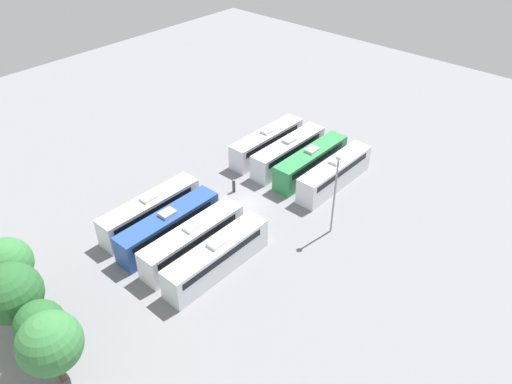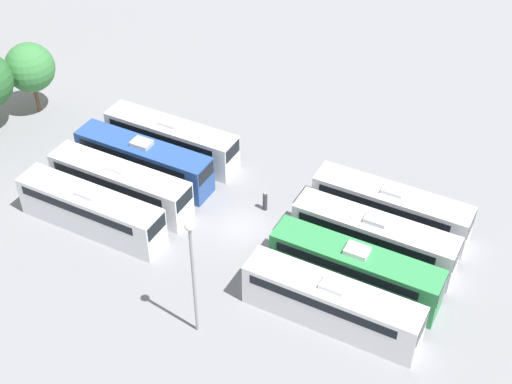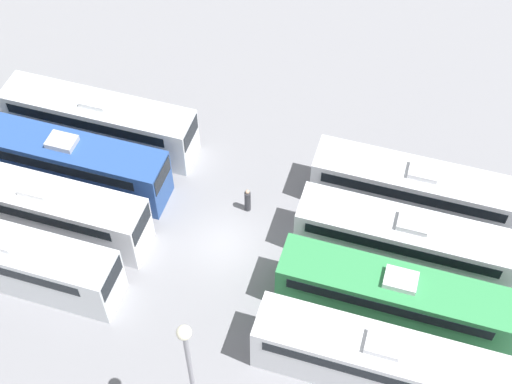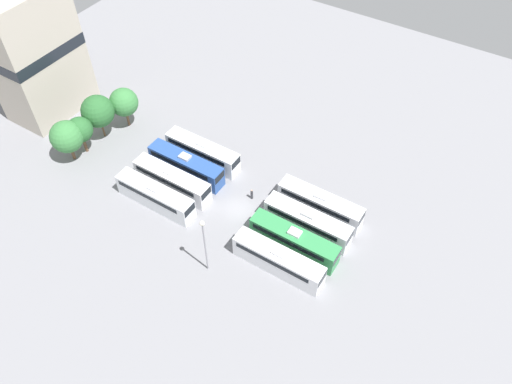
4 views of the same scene
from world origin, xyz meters
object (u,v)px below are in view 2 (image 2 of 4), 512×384
object	(u,v)px
bus_3	(390,207)
bus_1	(354,268)
bus_6	(143,160)
bus_7	(171,139)
bus_4	(91,209)
worker_person	(265,201)
tree_3	(30,68)
bus_2	(373,236)
bus_5	(120,184)
bus_0	(331,302)
light_pole	(192,262)

from	to	relation	value
bus_3	bus_1	bearing A→B (deg)	179.82
bus_3	bus_6	size ratio (longest dim) A/B	1.00
bus_6	bus_7	xyz separation A→B (m)	(3.49, -0.39, 0.00)
bus_6	bus_4	bearing A→B (deg)	-179.52
bus_3	worker_person	size ratio (longest dim) A/B	6.85
bus_4	tree_3	bearing A→B (deg)	53.93
bus_7	bus_3	bearing A→B (deg)	-89.29
bus_2	bus_4	bearing A→B (deg)	109.77
bus_4	bus_5	size ratio (longest dim) A/B	1.00
bus_0	bus_2	distance (m)	7.15
bus_2	worker_person	distance (m)	9.21
bus_3	bus_7	size ratio (longest dim) A/B	1.00
bus_3	bus_0	bearing A→B (deg)	178.95
bus_2	bus_4	xyz separation A→B (m)	(-7.07, 19.66, 0.00)
bus_3	tree_3	xyz separation A→B (m)	(-0.09, 34.15, 2.79)
bus_3	tree_3	distance (m)	34.27
bus_3	bus_4	xyz separation A→B (m)	(-10.65, 19.65, 0.00)
bus_3	bus_6	xyz separation A→B (m)	(-3.73, 19.71, 0.00)
light_pole	worker_person	bearing A→B (deg)	7.16
bus_1	bus_4	world-z (taller)	same
bus_3	bus_6	distance (m)	20.06
bus_4	tree_3	size ratio (longest dim) A/B	1.75
bus_6	tree_3	bearing A→B (deg)	75.83
bus_3	bus_7	world-z (taller)	same
light_pole	tree_3	world-z (taller)	light_pole
worker_person	bus_4	bearing A→B (deg)	126.89
light_pole	bus_1	bearing A→B (deg)	-42.13
bus_7	tree_3	world-z (taller)	tree_3
bus_5	worker_person	bearing A→B (deg)	-66.96
worker_person	light_pole	xyz separation A→B (m)	(-12.67, -1.59, 5.42)
bus_5	bus_7	distance (m)	6.93
bus_1	bus_5	distance (m)	19.50
bus_7	worker_person	bearing A→B (deg)	-103.75
bus_1	bus_7	bearing A→B (deg)	70.36
bus_1	bus_2	world-z (taller)	same
bus_2	bus_6	world-z (taller)	same
bus_6	worker_person	bearing A→B (deg)	-84.64
worker_person	tree_3	xyz separation A→B (m)	(2.65, 25.05, 3.77)
bus_6	bus_1	bearing A→B (deg)	-99.77
bus_5	bus_7	world-z (taller)	same
bus_4	tree_3	world-z (taller)	tree_3
bus_5	bus_0	bearing A→B (deg)	-100.43
bus_2	tree_3	xyz separation A→B (m)	(3.50, 34.16, 2.79)
bus_6	light_pole	bearing A→B (deg)	-133.77
bus_5	tree_3	size ratio (longest dim) A/B	1.75
bus_0	bus_3	distance (m)	10.73
bus_0	bus_5	distance (m)	19.65
bus_5	worker_person	world-z (taller)	bus_5
bus_1	bus_2	size ratio (longest dim) A/B	1.00
bus_4	worker_person	world-z (taller)	bus_4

